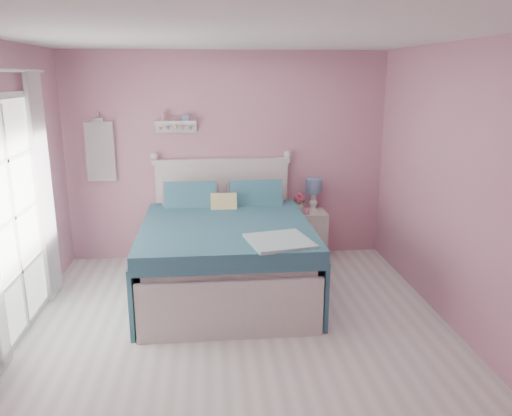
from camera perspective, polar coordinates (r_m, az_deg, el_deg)
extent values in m
plane|color=beige|center=(4.62, -1.88, -14.88)|extent=(4.50, 4.50, 0.00)
plane|color=#C37B96|center=(6.34, -3.28, 5.83)|extent=(4.00, 0.00, 4.00)
plane|color=#C37B96|center=(2.03, 1.99, -14.40)|extent=(4.00, 0.00, 4.00)
plane|color=#C37B96|center=(4.70, 23.13, 1.44)|extent=(0.00, 4.50, 4.50)
plane|color=white|center=(4.03, -2.21, 19.22)|extent=(4.50, 4.50, 0.00)
cube|color=silver|center=(5.52, -3.42, -7.08)|extent=(1.63, 2.15, 0.47)
cube|color=silver|center=(5.41, -3.47, -3.99)|extent=(1.57, 2.09, 0.16)
cube|color=silver|center=(6.42, -3.84, -0.32)|extent=(1.66, 0.07, 1.23)
cube|color=silver|center=(6.29, -3.94, 5.36)|extent=(1.72, 0.09, 0.06)
cube|color=silver|center=(4.52, -2.91, -11.60)|extent=(1.66, 0.06, 0.56)
cube|color=teal|center=(5.21, -3.44, -2.75)|extent=(1.75, 1.89, 0.18)
cube|color=#C98293|center=(6.06, -7.43, 0.75)|extent=(0.68, 0.28, 0.43)
cube|color=#C98293|center=(6.08, -0.15, 0.93)|extent=(0.68, 0.28, 0.43)
cube|color=#CCBC59|center=(5.79, -3.69, 0.18)|extent=(0.30, 0.22, 0.31)
cube|color=beige|center=(6.47, 5.98, -3.07)|extent=(0.43, 0.40, 0.62)
cube|color=silver|center=(6.24, 6.37, -2.01)|extent=(0.37, 0.02, 0.16)
sphere|color=white|center=(6.22, 6.41, -2.07)|extent=(0.03, 0.03, 0.03)
cylinder|color=white|center=(6.48, 6.54, -0.11)|extent=(0.13, 0.13, 0.02)
cylinder|color=white|center=(6.45, 6.57, 0.85)|extent=(0.06, 0.06, 0.22)
cylinder|color=#647DA7|center=(6.40, 6.62, 2.54)|extent=(0.20, 0.20, 0.19)
imported|color=silver|center=(6.36, 4.96, 0.20)|extent=(0.15, 0.15, 0.14)
imported|color=pink|center=(6.25, 5.66, -0.33)|extent=(0.12, 0.12, 0.08)
sphere|color=#CA4567|center=(6.32, 4.99, 1.47)|extent=(0.06, 0.06, 0.06)
sphere|color=#CA4567|center=(6.36, 5.31, 1.17)|extent=(0.06, 0.06, 0.06)
sphere|color=#CA4567|center=(6.33, 4.61, 1.22)|extent=(0.06, 0.06, 0.06)
sphere|color=#CA4567|center=(6.31, 5.21, 0.88)|extent=(0.06, 0.06, 0.06)
sphere|color=#CA4567|center=(6.31, 4.75, 0.98)|extent=(0.06, 0.06, 0.06)
cube|color=silver|center=(6.21, -9.17, 9.66)|extent=(0.50, 0.14, 0.04)
cube|color=silver|center=(6.28, -9.11, 9.07)|extent=(0.50, 0.03, 0.12)
cylinder|color=#D18C99|center=(6.22, -10.59, 10.25)|extent=(0.06, 0.06, 0.10)
cube|color=#647DA7|center=(6.20, -8.06, 10.16)|extent=(0.08, 0.06, 0.07)
cube|color=white|center=(6.39, -17.38, 6.15)|extent=(0.34, 0.03, 0.72)
cube|color=silver|center=(5.25, -24.71, -12.15)|extent=(0.04, 1.32, 0.06)
cube|color=silver|center=(5.47, -23.78, 0.44)|extent=(0.04, 0.06, 2.10)
cube|color=white|center=(4.89, -26.03, -1.05)|extent=(0.02, 1.20, 2.04)
cube|color=white|center=(5.53, -23.07, 2.05)|extent=(0.04, 0.40, 2.32)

